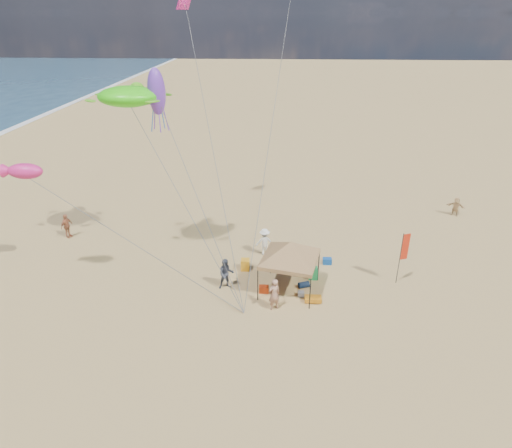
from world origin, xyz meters
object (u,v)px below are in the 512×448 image
object	(u,v)px
person_near_b	(226,274)
chair_green	(313,273)
person_near_a	(274,294)
person_near_c	(265,242)
beach_cart	(313,299)
person_far_c	(456,206)
cooler_blue	(327,261)
chair_yellow	(245,265)
feather_flag	(404,250)
cooler_red	(264,289)
person_far_a	(67,226)
canopy_tent	(290,244)

from	to	relation	value
person_near_b	chair_green	bearing A→B (deg)	-0.51
person_near_a	person_near_c	distance (m)	5.84
beach_cart	person_near_b	world-z (taller)	person_near_b
person_near_b	person_far_c	size ratio (longest dim) A/B	1.24
cooler_blue	chair_yellow	world-z (taller)	chair_yellow
feather_flag	cooler_red	xyz separation A→B (m)	(-7.78, -1.42, -1.94)
chair_green	beach_cart	size ratio (longest dim) A/B	0.78
chair_yellow	person_far_a	bearing A→B (deg)	163.97
chair_green	person_far_a	size ratio (longest dim) A/B	0.40
chair_green	person_near_c	distance (m)	4.04
canopy_tent	feather_flag	world-z (taller)	canopy_tent
beach_cart	person_far_c	distance (m)	16.71
person_far_a	chair_yellow	bearing A→B (deg)	-88.58
chair_green	cooler_blue	bearing A→B (deg)	59.83
person_near_b	person_far_c	distance (m)	19.72
beach_cart	person_near_c	xyz separation A→B (m)	(-2.81, 5.09, 0.71)
chair_yellow	person_near_c	distance (m)	2.32
person_near_a	person_far_a	bearing A→B (deg)	-60.05
chair_green	person_far_a	xyz separation A→B (m)	(-16.71, 4.37, 0.52)
chair_green	chair_yellow	world-z (taller)	same
feather_flag	person_near_c	xyz separation A→B (m)	(-7.91, 2.87, -1.23)
chair_yellow	person_far_c	xyz separation A→B (m)	(15.56, 8.85, 0.39)
chair_green	person_far_a	distance (m)	17.28
cooler_red	beach_cart	bearing A→B (deg)	-16.46
chair_green	person_near_b	distance (m)	5.16
chair_yellow	person_near_b	size ratio (longest dim) A/B	0.38
person_near_b	canopy_tent	bearing A→B (deg)	-15.05
feather_flag	cooler_red	world-z (taller)	feather_flag
canopy_tent	cooler_red	world-z (taller)	canopy_tent
beach_cart	person_far_c	bearing A→B (deg)	45.82
cooler_blue	chair_green	bearing A→B (deg)	-120.17
cooler_blue	person_far_a	world-z (taller)	person_far_a
feather_flag	cooler_red	bearing A→B (deg)	-169.64
person_far_c	person_near_c	bearing A→B (deg)	-125.88
person_near_a	cooler_red	bearing A→B (deg)	-101.48
cooler_red	chair_yellow	xyz separation A→B (m)	(-1.23, 2.33, 0.16)
person_near_c	person_far_c	world-z (taller)	person_near_c
person_near_c	person_far_c	distance (m)	16.01
person_far_a	feather_flag	bearing A→B (deg)	-84.39
cooler_red	beach_cart	size ratio (longest dim) A/B	0.60
cooler_blue	feather_flag	bearing A→B (deg)	-25.35
chair_green	chair_yellow	xyz separation A→B (m)	(-4.06, 0.74, 0.00)
cooler_blue	person_far_a	distance (m)	17.91
person_far_a	person_near_c	bearing A→B (deg)	-79.46
cooler_blue	person_near_b	distance (m)	6.70
person_near_a	person_far_c	distance (m)	18.70
beach_cart	person_near_a	distance (m)	2.33
chair_yellow	person_near_b	xyz separation A→B (m)	(-0.91, -2.00, 0.57)
person_far_a	person_far_c	bearing A→B (deg)	-62.06
canopy_tent	person_far_a	bearing A→B (deg)	159.69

